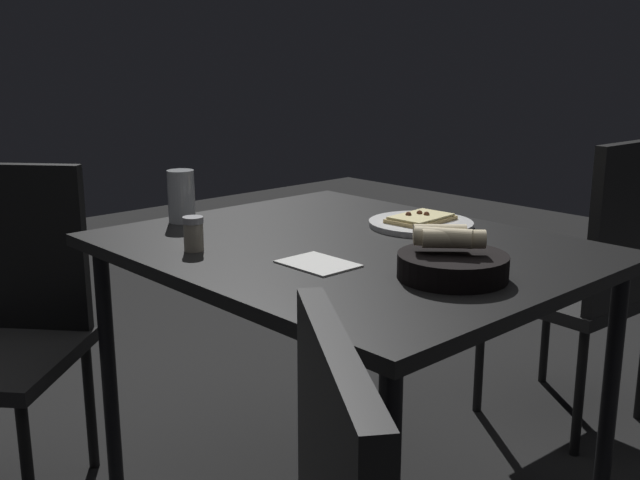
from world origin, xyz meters
TOP-DOWN VIEW (x-y plane):
  - dining_table at (0.00, 0.00)m, footprint 1.11×0.91m
  - pizza_plate at (0.00, -0.27)m, footprint 0.28×0.28m
  - bread_basket at (-0.34, 0.05)m, footprint 0.23×0.23m
  - beer_glass at (0.47, 0.16)m, footprint 0.07×0.07m
  - pepper_shaker at (0.19, 0.31)m, footprint 0.05×0.05m
  - napkin at (-0.09, 0.18)m, footprint 0.16×0.12m
  - chair_near at (0.78, 0.56)m, footprint 0.62×0.62m
  - chair_spare at (-0.15, -0.95)m, footprint 0.47×0.47m

SIDE VIEW (x-z plane):
  - chair_near at x=0.78m, z-range 0.05..0.96m
  - chair_spare at x=-0.15m, z-range 0.06..1.01m
  - dining_table at x=0.00m, z-range 0.31..1.07m
  - napkin at x=-0.09m, z-range 0.76..0.76m
  - pizza_plate at x=0.00m, z-range 0.75..0.79m
  - bread_basket at x=-0.34m, z-range 0.74..0.84m
  - pepper_shaker at x=0.19m, z-range 0.75..0.83m
  - beer_glass at x=0.47m, z-range 0.75..0.89m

